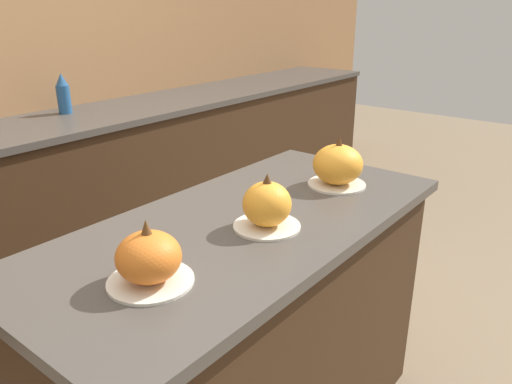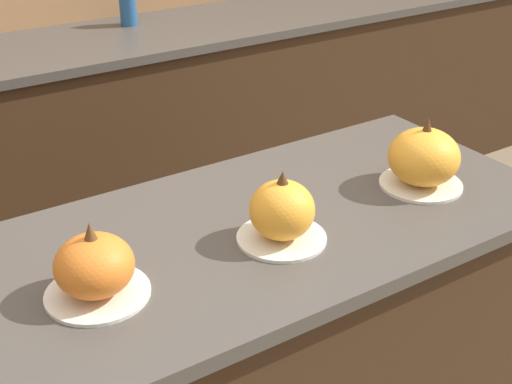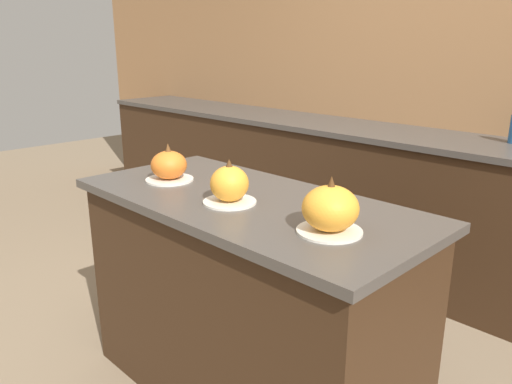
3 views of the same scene
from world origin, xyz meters
name	(u,v)px [view 1 (image 1 of 3)]	position (x,y,z in m)	size (l,w,h in m)	color
kitchen_island	(246,340)	(0.00, 0.00, 0.44)	(1.43, 0.66, 0.88)	#382314
back_counter	(20,220)	(0.00, 1.48, 0.46)	(6.00, 0.60, 0.93)	#382314
pumpkin_cake_left	(149,259)	(-0.41, -0.06, 0.94)	(0.20, 0.20, 0.16)	silver
pumpkin_cake_center	(267,206)	(0.00, -0.08, 0.95)	(0.20, 0.20, 0.17)	silver
pumpkin_cake_right	(338,166)	(0.44, -0.06, 0.95)	(0.21, 0.21, 0.18)	silver
bottle_tall	(63,94)	(0.41, 1.62, 1.03)	(0.07, 0.07, 0.22)	#235184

